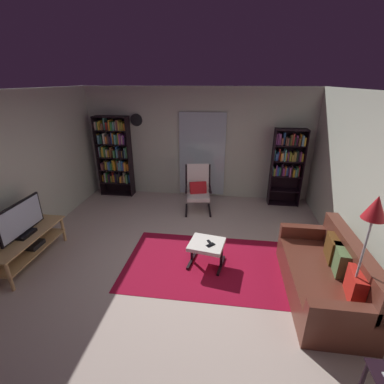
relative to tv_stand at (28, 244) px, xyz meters
name	(u,v)px	position (x,y,z in m)	size (l,w,h in m)	color
ground_plane	(176,264)	(2.34, 0.24, -0.32)	(7.02, 7.02, 0.00)	#C1ADA0
wall_back	(197,144)	(2.34, 3.14, 0.98)	(5.60, 0.06, 2.60)	beige
wall_left	(2,180)	(-0.36, 0.24, 0.98)	(0.06, 6.00, 2.60)	beige
wall_right	(378,199)	(5.04, 0.24, 0.98)	(0.06, 6.00, 2.60)	beige
glass_door_panel	(202,155)	(2.46, 3.07, 0.73)	(1.10, 0.01, 2.00)	silver
area_rug	(207,264)	(2.83, 0.28, -0.32)	(2.58, 1.64, 0.01)	maroon
tv_stand	(28,244)	(0.00, 0.00, 0.00)	(0.49, 1.39, 0.49)	tan
television	(21,221)	(0.00, -0.01, 0.42)	(0.20, 0.90, 0.55)	black
bookshelf_near_tv	(115,153)	(0.33, 2.90, 0.74)	(0.81, 0.30, 1.95)	black
bookshelf_near_sofa	(287,162)	(4.41, 2.85, 0.70)	(0.69, 0.30, 1.76)	black
leather_sofa	(326,276)	(4.46, -0.17, -0.01)	(0.83, 1.78, 0.83)	#5C2C20
lounge_armchair	(198,187)	(2.46, 2.27, 0.21)	(0.65, 0.72, 1.02)	black
ottoman	(207,246)	(2.82, 0.30, 0.00)	(0.59, 0.56, 0.39)	white
tv_remote	(210,243)	(2.87, 0.29, 0.08)	(0.04, 0.14, 0.02)	black
cell_phone	(211,245)	(2.88, 0.24, 0.08)	(0.07, 0.14, 0.01)	black
floor_lamp_by_sofa	(372,221)	(4.53, -0.68, 1.10)	(0.22, 0.22, 1.70)	#A5A5AD
wall_clock	(136,120)	(0.89, 3.06, 1.53)	(0.29, 0.03, 0.29)	silver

